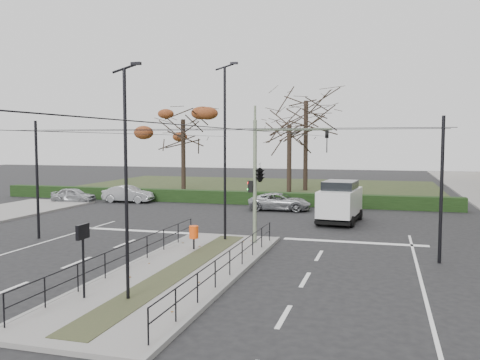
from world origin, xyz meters
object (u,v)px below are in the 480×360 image
Objects in this scene: traffic_light at (262,172)px; streetlamp_median_near at (127,181)px; white_van at (340,201)px; parked_car_second at (128,194)px; parked_car_fourth at (280,202)px; litter_bin at (194,232)px; rust_tree at (183,120)px; streetlamp_median_far at (225,151)px; parked_car_first at (74,195)px; bare_tree_near at (289,130)px; info_panel at (83,240)px; bare_tree_center at (306,107)px.

traffic_light is 0.81× the size of streetlamp_median_near.
traffic_light is at bearing -110.18° from white_van.
traffic_light is at bearing -135.49° from parked_car_second.
parked_car_second is 12.91m from parked_car_fourth.
white_van reaches higher than litter_bin.
rust_tree reaches higher than parked_car_second.
traffic_light is at bearing 39.62° from litter_bin.
streetlamp_median_far reaches higher than traffic_light.
traffic_light is 22.51m from parked_car_first.
litter_bin is 0.12× the size of bare_tree_near.
streetlamp_median_near is at bearing 10.49° from info_panel.
rust_tree is (4.82, 11.57, 6.49)m from parked_car_first.
parked_car_first is 0.71× the size of white_van.
parked_car_second is at bearing -133.39° from bare_tree_center.
streetlamp_median_far is at bearing 169.75° from traffic_light.
parked_car_fourth is (1.69, 22.18, -1.33)m from info_panel.
bare_tree_center reaches higher than parked_car_fourth.
parked_car_fourth is at bearing 136.79° from white_van.
bare_tree_near is at bearing 110.99° from white_van.
parked_car_first is at bearing 87.13° from parked_car_fourth.
bare_tree_center is at bearing 87.94° from info_panel.
parked_car_second is at bearing 80.89° from parked_car_fourth.
litter_bin is at bearing -66.83° from rust_tree.
info_panel is 35.61m from rust_tree.
streetlamp_median_far is (0.01, 9.83, 0.73)m from streetlamp_median_near.
parked_car_second is at bearing -76.71° from parked_car_first.
rust_tree is at bearing 136.67° from white_van.
bare_tree_center reaches higher than litter_bin.
parked_car_fourth is at bearing 85.64° from info_panel.
traffic_light is 12.87m from parked_car_fourth.
parked_car_fourth is 0.48× the size of rust_tree.
rust_tree is at bearing 107.26° from info_panel.
parked_car_first is 21.99m from white_van.
parked_car_first is 0.30× the size of bare_tree_center.
parked_car_fourth is 17.92m from rust_tree.
bare_tree_center is (1.32, 36.71, 6.34)m from info_panel.
traffic_light is 8.91m from white_van.
info_panel is 0.52× the size of parked_car_fourth.
litter_bin is 7.69m from info_panel.
bare_tree_center is at bearing 90.11° from streetlamp_median_near.
litter_bin is at bearing 95.34° from streetlamp_median_near.
streetlamp_median_near is at bearing -153.57° from parked_car_second.
litter_bin is 0.26× the size of parked_car_second.
parked_car_fourth is at bearing -88.54° from bare_tree_center.
litter_bin is 19.86m from parked_car_second.
white_van is at bearing -109.89° from parked_car_second.
streetlamp_median_far reaches higher than streetlamp_median_near.
rust_tree is 1.09× the size of bare_tree_near.
rust_tree is at bearing 119.94° from traffic_light.
bare_tree_center is at bearing 104.78° from white_van.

